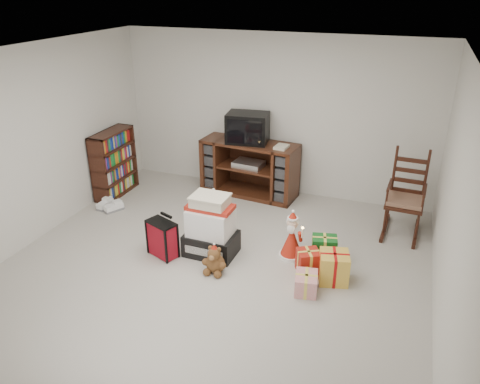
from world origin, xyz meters
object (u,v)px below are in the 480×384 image
at_px(sneaker_pair, 109,206).
at_px(gift_cluster, 315,263).
at_px(teddy_bear, 215,261).
at_px(tv_stand, 249,168).
at_px(crt_television, 247,128).
at_px(red_suitcase, 162,239).
at_px(mrs_claus_figurine, 214,217).
at_px(rocking_chair, 404,204).
at_px(santa_figurine, 292,239).
at_px(gift_pile, 211,229).
at_px(bookshelf, 114,164).

relative_size(sneaker_pair, gift_cluster, 0.40).
bearing_deg(sneaker_pair, teddy_bear, -11.44).
bearing_deg(tv_stand, teddy_bear, -75.38).
height_order(gift_cluster, crt_television, crt_television).
bearing_deg(tv_stand, red_suitcase, -94.89).
relative_size(teddy_bear, mrs_claus_figurine, 0.53).
height_order(rocking_chair, santa_figurine, rocking_chair).
xyz_separation_m(gift_pile, red_suitcase, (-0.55, -0.26, -0.11)).
xyz_separation_m(santa_figurine, mrs_claus_figurine, (-1.13, 0.19, 0.01)).
height_order(bookshelf, sneaker_pair, bookshelf).
height_order(santa_figurine, sneaker_pair, santa_figurine).
distance_m(rocking_chair, red_suitcase, 3.27).
xyz_separation_m(bookshelf, sneaker_pair, (0.22, -0.54, -0.45)).
xyz_separation_m(bookshelf, red_suitcase, (1.63, -1.40, -0.26)).
height_order(mrs_claus_figurine, crt_television, crt_television).
distance_m(santa_figurine, gift_cluster, 0.45).
bearing_deg(sneaker_pair, gift_cluster, 2.71).
bearing_deg(crt_television, rocking_chair, -17.41).
relative_size(santa_figurine, crt_television, 0.95).
bearing_deg(rocking_chair, mrs_claus_figurine, -154.87).
height_order(teddy_bear, santa_figurine, santa_figurine).
bearing_deg(gift_cluster, crt_television, 129.07).
relative_size(tv_stand, teddy_bear, 4.52).
height_order(bookshelf, rocking_chair, rocking_chair).
distance_m(tv_stand, red_suitcase, 2.20).
bearing_deg(gift_pile, mrs_claus_figurine, 109.86).
bearing_deg(red_suitcase, gift_pile, 47.25).
bearing_deg(gift_cluster, mrs_claus_figurine, 162.94).
xyz_separation_m(red_suitcase, sneaker_pair, (-1.41, 0.87, -0.19)).
relative_size(tv_stand, bookshelf, 1.50).
distance_m(red_suitcase, teddy_bear, 0.77).
bearing_deg(rocking_chair, gift_pile, -144.10).
bearing_deg(crt_television, sneaker_pair, -151.36).
height_order(red_suitcase, gift_cluster, red_suitcase).
xyz_separation_m(teddy_bear, sneaker_pair, (-2.17, 0.98, -0.10)).
bearing_deg(crt_television, tv_stand, 7.91).
xyz_separation_m(gift_cluster, crt_television, (-1.52, 1.87, 0.96)).
xyz_separation_m(rocking_chair, gift_pile, (-2.23, -1.46, -0.07)).
distance_m(santa_figurine, crt_television, 2.16).
height_order(santa_figurine, mrs_claus_figurine, mrs_claus_figurine).
bearing_deg(bookshelf, crt_television, 20.61).
bearing_deg(santa_figurine, tv_stand, 124.88).
distance_m(bookshelf, gift_pile, 2.46).
bearing_deg(santa_figurine, sneaker_pair, 173.67).
bearing_deg(tv_stand, gift_pile, -79.87).
bearing_deg(gift_pile, red_suitcase, -153.30).
bearing_deg(santa_figurine, rocking_chair, 43.16).
distance_m(mrs_claus_figurine, crt_television, 1.65).
relative_size(rocking_chair, gift_pile, 1.53).
relative_size(teddy_bear, gift_cluster, 0.37).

